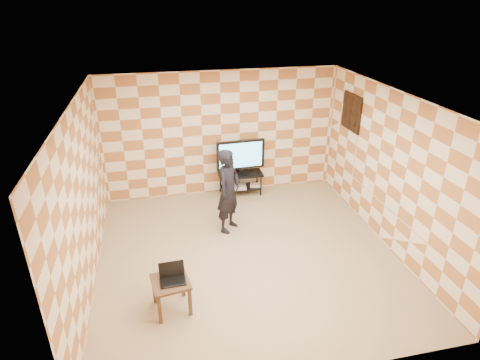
% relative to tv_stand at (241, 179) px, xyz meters
% --- Properties ---
extents(floor, '(5.00, 5.00, 0.00)m').
position_rel_tv_stand_xyz_m(floor, '(-0.37, -2.26, -0.37)').
color(floor, tan).
rests_on(floor, ground).
extents(wall_back, '(5.00, 0.02, 2.70)m').
position_rel_tv_stand_xyz_m(wall_back, '(-0.37, 0.24, 0.98)').
color(wall_back, beige).
rests_on(wall_back, ground).
extents(wall_front, '(5.00, 0.02, 2.70)m').
position_rel_tv_stand_xyz_m(wall_front, '(-0.37, -4.76, 0.98)').
color(wall_front, beige).
rests_on(wall_front, ground).
extents(wall_left, '(0.02, 5.00, 2.70)m').
position_rel_tv_stand_xyz_m(wall_left, '(-2.87, -2.26, 0.98)').
color(wall_left, beige).
rests_on(wall_left, ground).
extents(wall_right, '(0.02, 5.00, 2.70)m').
position_rel_tv_stand_xyz_m(wall_right, '(2.13, -2.26, 0.98)').
color(wall_right, beige).
rests_on(wall_right, ground).
extents(ceiling, '(5.00, 5.00, 0.02)m').
position_rel_tv_stand_xyz_m(ceiling, '(-0.37, -2.26, 2.33)').
color(ceiling, white).
rests_on(ceiling, wall_back).
extents(wall_art, '(0.04, 0.72, 0.72)m').
position_rel_tv_stand_xyz_m(wall_art, '(2.10, -0.71, 1.58)').
color(wall_art, black).
rests_on(wall_art, wall_right).
extents(tv_stand, '(0.96, 0.43, 0.50)m').
position_rel_tv_stand_xyz_m(tv_stand, '(0.00, 0.00, 0.00)').
color(tv_stand, black).
rests_on(tv_stand, floor).
extents(tv, '(1.05, 0.21, 0.76)m').
position_rel_tv_stand_xyz_m(tv, '(-0.00, -0.00, 0.56)').
color(tv, black).
rests_on(tv, tv_stand).
extents(dvd_player, '(0.42, 0.32, 0.06)m').
position_rel_tv_stand_xyz_m(dvd_player, '(-0.09, -0.04, -0.16)').
color(dvd_player, '#B8B8BB').
rests_on(dvd_player, tv_stand).
extents(game_console, '(0.26, 0.21, 0.05)m').
position_rel_tv_stand_xyz_m(game_console, '(0.33, -0.03, -0.17)').
color(game_console, silver).
rests_on(game_console, tv_stand).
extents(side_table, '(0.57, 0.57, 0.50)m').
position_rel_tv_stand_xyz_m(side_table, '(-1.72, -3.29, 0.05)').
color(side_table, '#372413').
rests_on(side_table, floor).
extents(laptop, '(0.36, 0.29, 0.23)m').
position_rel_tv_stand_xyz_m(laptop, '(-1.68, -3.27, 0.19)').
color(laptop, black).
rests_on(laptop, side_table).
extents(person, '(0.67, 0.70, 1.61)m').
position_rel_tv_stand_xyz_m(person, '(-0.52, -1.37, 0.44)').
color(person, black).
rests_on(person, floor).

